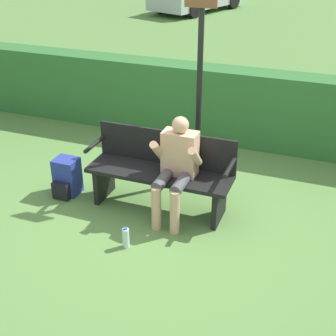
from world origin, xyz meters
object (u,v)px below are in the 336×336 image
(park_bench, at_px, (161,171))
(person_seated, at_px, (176,164))
(water_bottle, at_px, (126,238))
(backpack, at_px, (67,178))
(signpost, at_px, (199,80))

(park_bench, bearing_deg, person_seated, -29.44)
(water_bottle, bearing_deg, backpack, 147.52)
(person_seated, height_order, backpack, person_seated)
(backpack, distance_m, water_bottle, 1.40)
(backpack, height_order, signpost, signpost)
(backpack, relative_size, signpost, 0.19)
(backpack, relative_size, water_bottle, 1.95)
(park_bench, relative_size, backpack, 3.60)
(person_seated, distance_m, backpack, 1.53)
(park_bench, bearing_deg, water_bottle, -92.93)
(person_seated, relative_size, water_bottle, 4.88)
(person_seated, distance_m, water_bottle, 1.00)
(person_seated, bearing_deg, water_bottle, -110.18)
(person_seated, height_order, water_bottle, person_seated)
(park_bench, distance_m, signpost, 1.20)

